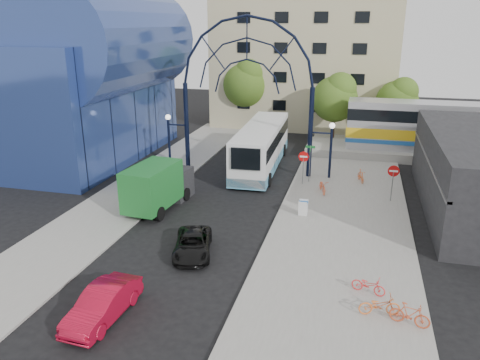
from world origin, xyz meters
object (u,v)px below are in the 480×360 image
(stop_sign, at_px, (303,160))
(sandwich_board, at_px, (303,206))
(black_suv, at_px, (193,244))
(tree_north_b, at_px, (247,82))
(bike_near_a, at_px, (323,186))
(bike_far_c, at_px, (369,285))
(tree_north_a, at_px, (336,97))
(red_sedan, at_px, (103,304))
(street_name_sign, at_px, (310,156))
(bike_far_b, at_px, (410,315))
(do_not_enter_sign, at_px, (393,175))
(city_bus, at_px, (261,146))
(bike_far_a, at_px, (379,305))
(tree_north_c, at_px, (399,99))
(green_truck, at_px, (159,185))
(gateway_arch, at_px, (247,64))
(bike_near_b, at_px, (361,176))

(stop_sign, xyz_separation_m, sandwich_board, (0.80, -6.02, -1.25))
(black_suv, bearing_deg, tree_north_b, 83.05)
(bike_near_a, distance_m, bike_far_c, 12.97)
(tree_north_a, distance_m, red_sedan, 33.49)
(street_name_sign, relative_size, bike_far_b, 1.76)
(do_not_enter_sign, relative_size, red_sedan, 0.60)
(tree_north_a, bearing_deg, city_bus, -117.26)
(tree_north_b, bearing_deg, bike_far_a, -67.61)
(stop_sign, bearing_deg, tree_north_a, 84.58)
(do_not_enter_sign, relative_size, tree_north_c, 0.38)
(bike_far_a, bearing_deg, bike_far_c, 2.60)
(green_truck, xyz_separation_m, red_sedan, (2.73, -11.84, -0.85))
(gateway_arch, height_order, tree_north_c, gateway_arch)
(sandwich_board, distance_m, city_bus, 10.88)
(tree_north_c, distance_m, bike_far_a, 31.86)
(do_not_enter_sign, distance_m, red_sedan, 20.48)
(tree_north_b, bearing_deg, black_suv, -81.50)
(tree_north_b, relative_size, black_suv, 1.99)
(sandwich_board, bearing_deg, bike_near_b, 65.94)
(bike_far_a, bearing_deg, sandwich_board, 11.75)
(gateway_arch, bearing_deg, stop_sign, -22.63)
(street_name_sign, bearing_deg, gateway_arch, 164.93)
(tree_north_b, xyz_separation_m, bike_near_a, (10.28, -19.41, -4.69))
(city_bus, height_order, bike_far_c, city_bus)
(sandwich_board, height_order, bike_far_a, sandwich_board)
(do_not_enter_sign, bearing_deg, bike_near_b, 119.73)
(city_bus, height_order, red_sedan, city_bus)
(stop_sign, distance_m, sandwich_board, 6.20)
(bike_near_a, bearing_deg, do_not_enter_sign, -22.73)
(do_not_enter_sign, xyz_separation_m, bike_far_a, (-1.05, -13.64, -1.41))
(do_not_enter_sign, height_order, bike_far_a, do_not_enter_sign)
(tree_north_c, distance_m, bike_far_b, 32.22)
(tree_north_b, relative_size, bike_far_b, 5.04)
(black_suv, bearing_deg, bike_near_a, 46.60)
(tree_north_b, xyz_separation_m, green_truck, (0.18, -24.66, -3.74))
(bike_near_b, bearing_deg, gateway_arch, 160.73)
(street_name_sign, relative_size, green_truck, 0.45)
(stop_sign, xyz_separation_m, tree_north_a, (1.32, 13.93, 2.61))
(tree_north_c, height_order, black_suv, tree_north_c)
(do_not_enter_sign, height_order, bike_near_a, do_not_enter_sign)
(city_bus, bearing_deg, sandwich_board, -66.21)
(black_suv, bearing_deg, bike_far_b, -35.11)
(stop_sign, distance_m, bike_far_c, 14.92)
(black_suv, distance_m, bike_far_c, 9.05)
(do_not_enter_sign, bearing_deg, tree_north_c, 86.42)
(stop_sign, height_order, sandwich_board, stop_sign)
(tree_north_b, relative_size, city_bus, 0.62)
(bike_near_a, bearing_deg, bike_near_b, 33.23)
(black_suv, relative_size, bike_near_a, 2.29)
(bike_far_a, xyz_separation_m, bike_far_b, (1.14, -0.42, 0.03))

